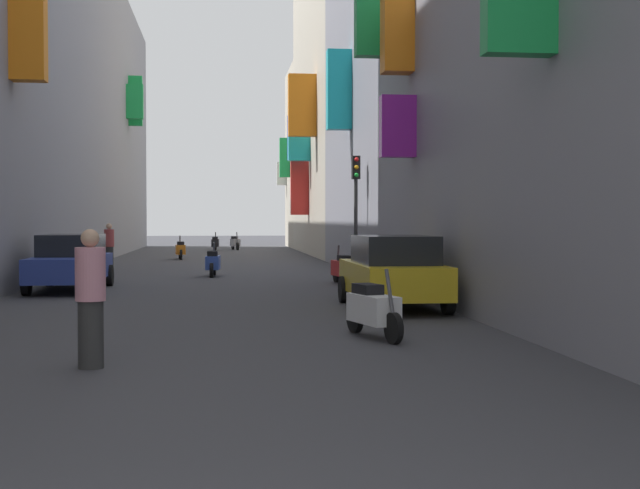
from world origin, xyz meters
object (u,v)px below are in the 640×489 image
object	(u,v)px
scooter_white	(373,309)
traffic_light_near_corner	(356,194)
parked_car_blue	(71,261)
pedestrian_crossing	(109,246)
scooter_blue	(213,263)
pedestrian_near_left	(91,299)
parked_car_yellow	(393,271)
scooter_red	(343,268)
scooter_black	(215,243)
scooter_orange	(180,250)
scooter_silver	(235,243)

from	to	relation	value
scooter_white	traffic_light_near_corner	distance (m)	14.29
parked_car_blue	pedestrian_crossing	size ratio (longest dim) A/B	2.54
scooter_blue	pedestrian_crossing	xyz separation A→B (m)	(-4.01, 4.95, 0.41)
pedestrian_near_left	traffic_light_near_corner	distance (m)	17.43
parked_car_yellow	parked_car_blue	size ratio (longest dim) A/B	0.93
scooter_white	pedestrian_near_left	distance (m)	4.67
parked_car_yellow	pedestrian_crossing	distance (m)	17.62
pedestrian_near_left	traffic_light_near_corner	size ratio (longest dim) A/B	0.45
scooter_red	scooter_black	bearing A→B (deg)	97.85
scooter_orange	pedestrian_crossing	distance (m)	8.13
scooter_red	pedestrian_near_left	bearing A→B (deg)	-110.90
scooter_silver	parked_car_yellow	bearing A→B (deg)	-85.71
pedestrian_crossing	pedestrian_near_left	distance (m)	22.60
parked_car_yellow	scooter_blue	world-z (taller)	parked_car_yellow
pedestrian_near_left	scooter_blue	bearing A→B (deg)	85.45
scooter_orange	pedestrian_near_left	bearing A→B (deg)	-89.51
scooter_white	pedestrian_near_left	world-z (taller)	pedestrian_near_left
traffic_light_near_corner	pedestrian_near_left	bearing A→B (deg)	-110.28
parked_car_yellow	scooter_red	xyz separation A→B (m)	(-0.05, 6.97, -0.34)
scooter_orange	scooter_white	bearing A→B (deg)	-81.24
scooter_orange	scooter_white	size ratio (longest dim) A/B	1.00
scooter_silver	traffic_light_near_corner	bearing A→B (deg)	-82.58
scooter_orange	scooter_blue	world-z (taller)	same
scooter_silver	pedestrian_crossing	world-z (taller)	pedestrian_crossing
scooter_orange	scooter_blue	distance (m)	12.83
scooter_silver	pedestrian_crossing	bearing A→B (deg)	-104.38
scooter_white	scooter_blue	distance (m)	15.44
scooter_red	pedestrian_crossing	distance (m)	11.78
scooter_black	traffic_light_near_corner	world-z (taller)	traffic_light_near_corner
pedestrian_crossing	traffic_light_near_corner	distance (m)	10.77
parked_car_yellow	scooter_blue	xyz separation A→B (m)	(-3.88, 10.80, -0.34)
scooter_red	scooter_white	bearing A→B (deg)	-95.88
scooter_red	pedestrian_crossing	xyz separation A→B (m)	(-7.83, 8.79, 0.41)
scooter_orange	pedestrian_near_left	xyz separation A→B (m)	(0.26, -30.22, 0.42)
parked_car_blue	scooter_blue	world-z (taller)	parked_car_blue
scooter_white	pedestrian_crossing	world-z (taller)	pedestrian_crossing
scooter_blue	scooter_black	bearing A→B (deg)	90.14
scooter_red	scooter_white	size ratio (longest dim) A/B	0.97
parked_car_yellow	pedestrian_near_left	bearing A→B (deg)	-128.22
scooter_black	scooter_orange	world-z (taller)	same
scooter_black	pedestrian_crossing	size ratio (longest dim) A/B	1.01
scooter_black	pedestrian_near_left	xyz separation A→B (m)	(-1.33, -41.84, 0.42)
parked_car_blue	pedestrian_crossing	xyz separation A→B (m)	(-0.28, 10.09, 0.10)
scooter_blue	pedestrian_near_left	bearing A→B (deg)	-94.55
scooter_black	traffic_light_near_corner	size ratio (longest dim) A/B	0.45
scooter_silver	scooter_white	xyz separation A→B (m)	(1.48, -40.38, 0.00)
scooter_blue	scooter_orange	bearing A→B (deg)	97.39
pedestrian_crossing	pedestrian_near_left	world-z (taller)	pedestrian_near_left
scooter_red	pedestrian_near_left	xyz separation A→B (m)	(-5.22, -13.66, 0.42)
scooter_red	pedestrian_near_left	distance (m)	14.63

